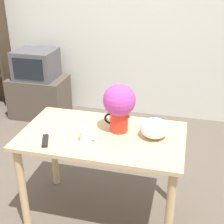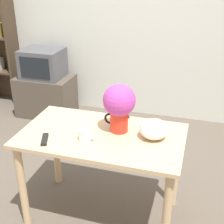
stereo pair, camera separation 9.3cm
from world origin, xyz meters
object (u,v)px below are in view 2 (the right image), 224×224
(coffee_mug, at_px, (85,135))
(tv_set, at_px, (43,63))
(flower_vase, at_px, (119,105))
(white_bowl, at_px, (154,129))

(coffee_mug, xyz_separation_m, tv_set, (-1.29, 1.77, -0.08))
(flower_vase, xyz_separation_m, white_bowl, (0.27, -0.03, -0.15))
(coffee_mug, bearing_deg, white_bowl, 20.55)
(tv_set, bearing_deg, coffee_mug, -54.01)
(flower_vase, height_order, white_bowl, flower_vase)
(flower_vase, height_order, coffee_mug, flower_vase)
(coffee_mug, height_order, tv_set, tv_set)
(white_bowl, bearing_deg, flower_vase, 173.43)
(coffee_mug, distance_m, tv_set, 2.19)
(coffee_mug, height_order, white_bowl, white_bowl)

